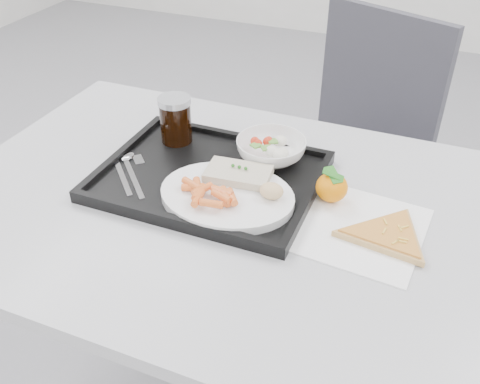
{
  "coord_description": "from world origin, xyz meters",
  "views": [
    {
      "loc": [
        0.33,
        -0.49,
        1.39
      ],
      "look_at": [
        0.01,
        0.31,
        0.77
      ],
      "focal_mm": 40.0,
      "sensor_mm": 36.0,
      "label": 1
    }
  ],
  "objects_px": {
    "dinner_plate": "(227,196)",
    "cola_glass": "(175,119)",
    "tray": "(210,178)",
    "tangerine": "(332,187)",
    "table": "(236,228)",
    "salad_bowl": "(271,150)",
    "chair": "(366,148)",
    "pizza_slice": "(387,235)"
  },
  "relations": [
    {
      "from": "chair",
      "to": "table",
      "type": "bearing_deg",
      "value": -102.71
    },
    {
      "from": "dinner_plate",
      "to": "tangerine",
      "type": "xyz_separation_m",
      "value": [
        0.19,
        0.09,
        0.01
      ]
    },
    {
      "from": "tray",
      "to": "salad_bowl",
      "type": "xyz_separation_m",
      "value": [
        0.1,
        0.11,
        0.03
      ]
    },
    {
      "from": "pizza_slice",
      "to": "tray",
      "type": "bearing_deg",
      "value": 172.66
    },
    {
      "from": "dinner_plate",
      "to": "tangerine",
      "type": "relative_size",
      "value": 3.42
    },
    {
      "from": "cola_glass",
      "to": "pizza_slice",
      "type": "relative_size",
      "value": 0.42
    },
    {
      "from": "cola_glass",
      "to": "pizza_slice",
      "type": "height_order",
      "value": "cola_glass"
    },
    {
      "from": "salad_bowl",
      "to": "cola_glass",
      "type": "distance_m",
      "value": 0.23
    },
    {
      "from": "cola_glass",
      "to": "tray",
      "type": "bearing_deg",
      "value": -38.42
    },
    {
      "from": "dinner_plate",
      "to": "cola_glass",
      "type": "height_order",
      "value": "cola_glass"
    },
    {
      "from": "chair",
      "to": "pizza_slice",
      "type": "height_order",
      "value": "chair"
    },
    {
      "from": "tangerine",
      "to": "pizza_slice",
      "type": "xyz_separation_m",
      "value": [
        0.13,
        -0.07,
        -0.02
      ]
    },
    {
      "from": "tray",
      "to": "dinner_plate",
      "type": "bearing_deg",
      "value": -43.74
    },
    {
      "from": "salad_bowl",
      "to": "table",
      "type": "bearing_deg",
      "value": -96.2
    },
    {
      "from": "table",
      "to": "salad_bowl",
      "type": "relative_size",
      "value": 7.89
    },
    {
      "from": "table",
      "to": "pizza_slice",
      "type": "bearing_deg",
      "value": 0.08
    },
    {
      "from": "table",
      "to": "tangerine",
      "type": "bearing_deg",
      "value": 23.11
    },
    {
      "from": "tray",
      "to": "salad_bowl",
      "type": "distance_m",
      "value": 0.15
    },
    {
      "from": "dinner_plate",
      "to": "chair",
      "type": "bearing_deg",
      "value": 76.68
    },
    {
      "from": "cola_glass",
      "to": "chair",
      "type": "bearing_deg",
      "value": 55.26
    },
    {
      "from": "tray",
      "to": "table",
      "type": "bearing_deg",
      "value": -31.74
    },
    {
      "from": "tray",
      "to": "dinner_plate",
      "type": "height_order",
      "value": "dinner_plate"
    },
    {
      "from": "dinner_plate",
      "to": "table",
      "type": "bearing_deg",
      "value": 54.29
    },
    {
      "from": "dinner_plate",
      "to": "cola_glass",
      "type": "bearing_deg",
      "value": 139.67
    },
    {
      "from": "salad_bowl",
      "to": "pizza_slice",
      "type": "relative_size",
      "value": 0.59
    },
    {
      "from": "dinner_plate",
      "to": "tangerine",
      "type": "height_order",
      "value": "tangerine"
    },
    {
      "from": "tray",
      "to": "tangerine",
      "type": "xyz_separation_m",
      "value": [
        0.25,
        0.03,
        0.03
      ]
    },
    {
      "from": "cola_glass",
      "to": "tangerine",
      "type": "relative_size",
      "value": 1.37
    },
    {
      "from": "chair",
      "to": "tray",
      "type": "bearing_deg",
      "value": -110.27
    },
    {
      "from": "chair",
      "to": "tangerine",
      "type": "bearing_deg",
      "value": -87.99
    },
    {
      "from": "tangerine",
      "to": "pizza_slice",
      "type": "bearing_deg",
      "value": -30.64
    },
    {
      "from": "dinner_plate",
      "to": "pizza_slice",
      "type": "xyz_separation_m",
      "value": [
        0.31,
        0.02,
        -0.01
      ]
    },
    {
      "from": "pizza_slice",
      "to": "chair",
      "type": "bearing_deg",
      "value": 102.15
    },
    {
      "from": "dinner_plate",
      "to": "tangerine",
      "type": "distance_m",
      "value": 0.21
    },
    {
      "from": "cola_glass",
      "to": "pizza_slice",
      "type": "distance_m",
      "value": 0.54
    },
    {
      "from": "cola_glass",
      "to": "tangerine",
      "type": "xyz_separation_m",
      "value": [
        0.39,
        -0.08,
        -0.04
      ]
    },
    {
      "from": "pizza_slice",
      "to": "salad_bowl",
      "type": "bearing_deg",
      "value": 150.56
    },
    {
      "from": "table",
      "to": "dinner_plate",
      "type": "distance_m",
      "value": 0.09
    },
    {
      "from": "chair",
      "to": "tray",
      "type": "xyz_separation_m",
      "value": [
        -0.23,
        -0.63,
        0.22
      ]
    },
    {
      "from": "table",
      "to": "cola_glass",
      "type": "relative_size",
      "value": 11.11
    },
    {
      "from": "cola_glass",
      "to": "tangerine",
      "type": "bearing_deg",
      "value": -11.62
    },
    {
      "from": "table",
      "to": "cola_glass",
      "type": "height_order",
      "value": "cola_glass"
    }
  ]
}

